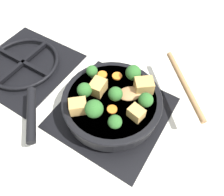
{
  "coord_description": "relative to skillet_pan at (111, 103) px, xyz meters",
  "views": [
    {
      "loc": [
        -0.29,
        -0.18,
        0.56
      ],
      "look_at": [
        0.0,
        0.0,
        0.08
      ],
      "focal_mm": 35.0,
      "sensor_mm": 36.0,
      "label": 1
    }
  ],
  "objects": [
    {
      "name": "broccoli_floret_west_rim",
      "position": [
        -0.07,
        -0.05,
        0.05
      ],
      "size": [
        0.04,
        0.04,
        0.04
      ],
      "color": "#709956",
      "rests_on": "skillet_pan"
    },
    {
      "name": "carrot_slice_edge_slice",
      "position": [
        0.07,
        0.03,
        0.02
      ],
      "size": [
        0.03,
        0.03,
        0.01
      ],
      "primitive_type": "cylinder",
      "color": "orange",
      "rests_on": "skillet_pan"
    },
    {
      "name": "broccoli_floret_east_rim",
      "position": [
        0.04,
        0.09,
        0.05
      ],
      "size": [
        0.03,
        0.03,
        0.04
      ],
      "color": "#709956",
      "rests_on": "skillet_pan"
    },
    {
      "name": "broccoli_floret_mid_floret",
      "position": [
        0.03,
        -0.09,
        0.05
      ],
      "size": [
        0.04,
        0.04,
        0.05
      ],
      "color": "#709956",
      "rests_on": "skillet_pan"
    },
    {
      "name": "skillet_pan",
      "position": [
        0.0,
        0.0,
        0.0
      ],
      "size": [
        0.36,
        0.36,
        0.05
      ],
      "color": "black",
      "rests_on": "front_burner_grate"
    },
    {
      "name": "broccoli_floret_center_top",
      "position": [
        -0.0,
        -0.01,
        0.05
      ],
      "size": [
        0.04,
        0.04,
        0.05
      ],
      "color": "#709956",
      "rests_on": "skillet_pan"
    },
    {
      "name": "tofu_cube_west_chunk",
      "position": [
        0.07,
        -0.06,
        0.04
      ],
      "size": [
        0.06,
        0.06,
        0.04
      ],
      "primitive_type": "cube",
      "rotation": [
        0.0,
        0.0,
        2.25
      ],
      "color": "tan",
      "rests_on": "skillet_pan"
    },
    {
      "name": "front_burner_grate",
      "position": [
        0.0,
        -0.0,
        -0.04
      ],
      "size": [
        0.31,
        0.31,
        0.03
      ],
      "color": "black",
      "rests_on": "ground_plane"
    },
    {
      "name": "carrot_slice_orange_thin",
      "position": [
        -0.03,
        -0.02,
        0.02
      ],
      "size": [
        0.03,
        0.03,
        0.01
      ],
      "primitive_type": "cylinder",
      "color": "orange",
      "rests_on": "skillet_pan"
    },
    {
      "name": "carrot_slice_near_center",
      "position": [
        0.06,
        0.07,
        0.02
      ],
      "size": [
        0.03,
        0.03,
        0.01
      ],
      "primitive_type": "cylinder",
      "color": "orange",
      "rests_on": "skillet_pan"
    },
    {
      "name": "tofu_cube_center_large",
      "position": [
        0.01,
        0.04,
        0.04
      ],
      "size": [
        0.05,
        0.04,
        0.04
      ],
      "primitive_type": "cube",
      "rotation": [
        0.0,
        0.0,
        0.09
      ],
      "color": "tan",
      "rests_on": "skillet_pan"
    },
    {
      "name": "ground_plane",
      "position": [
        0.0,
        -0.0,
        -0.05
      ],
      "size": [
        2.4,
        2.4,
        0.0
      ],
      "primitive_type": "plane",
      "color": "silver"
    },
    {
      "name": "tofu_cube_near_handle",
      "position": [
        -0.08,
        0.05,
        0.04
      ],
      "size": [
        0.06,
        0.06,
        0.04
      ],
      "primitive_type": "cube",
      "rotation": [
        0.0,
        0.0,
        2.3
      ],
      "color": "tan",
      "rests_on": "skillet_pan"
    },
    {
      "name": "broccoli_floret_north_edge",
      "position": [
        -0.07,
        0.01,
        0.05
      ],
      "size": [
        0.05,
        0.05,
        0.05
      ],
      "color": "#709956",
      "rests_on": "skillet_pan"
    },
    {
      "name": "wooden_spoon",
      "position": [
        0.1,
        -0.1,
        0.03
      ],
      "size": [
        0.24,
        0.25,
        0.02
      ],
      "color": "#A87A4C",
      "rests_on": "skillet_pan"
    },
    {
      "name": "broccoli_floret_near_spoon",
      "position": [
        -0.03,
        0.06,
        0.05
      ],
      "size": [
        0.04,
        0.04,
        0.05
      ],
      "color": "#709956",
      "rests_on": "skillet_pan"
    },
    {
      "name": "broccoli_floret_south_cluster",
      "position": [
        0.09,
        -0.02,
        0.05
      ],
      "size": [
        0.04,
        0.04,
        0.05
      ],
      "color": "#709956",
      "rests_on": "skillet_pan"
    },
    {
      "name": "tofu_cube_east_chunk",
      "position": [
        -0.01,
        -0.08,
        0.04
      ],
      "size": [
        0.04,
        0.04,
        0.03
      ],
      "primitive_type": "cube",
      "rotation": [
        0.0,
        0.0,
        1.37
      ],
      "color": "tan",
      "rests_on": "skillet_pan"
    },
    {
      "name": "rear_burner_grate",
      "position": [
        0.0,
        0.36,
        -0.04
      ],
      "size": [
        0.31,
        0.31,
        0.03
      ],
      "color": "black",
      "rests_on": "ground_plane"
    }
  ]
}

